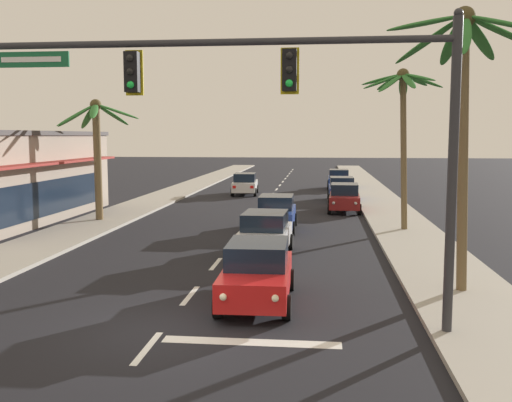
% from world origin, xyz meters
% --- Properties ---
extents(ground_plane, '(220.00, 220.00, 0.00)m').
position_xyz_m(ground_plane, '(0.00, 0.00, 0.00)').
color(ground_plane, black).
extents(sidewalk_right, '(3.20, 110.00, 0.14)m').
position_xyz_m(sidewalk_right, '(7.80, 20.00, 0.07)').
color(sidewalk_right, '#9E998E').
rests_on(sidewalk_right, ground).
extents(sidewalk_left, '(3.20, 110.00, 0.14)m').
position_xyz_m(sidewalk_left, '(-7.80, 20.00, 0.07)').
color(sidewalk_left, '#9E998E').
rests_on(sidewalk_left, ground).
extents(lane_markings, '(4.28, 86.03, 0.01)m').
position_xyz_m(lane_markings, '(0.46, 18.91, 0.00)').
color(lane_markings, silver).
rests_on(lane_markings, ground).
extents(traffic_signal_mast, '(11.01, 0.41, 7.30)m').
position_xyz_m(traffic_signal_mast, '(3.18, 0.26, 5.29)').
color(traffic_signal_mast, '#2D2D33').
rests_on(traffic_signal_mast, ground).
extents(sedan_lead_at_stop_bar, '(2.01, 4.48, 1.68)m').
position_xyz_m(sedan_lead_at_stop_bar, '(2.00, 2.52, 0.85)').
color(sedan_lead_at_stop_bar, red).
rests_on(sedan_lead_at_stop_bar, ground).
extents(sedan_third_in_queue, '(2.06, 4.49, 1.68)m').
position_xyz_m(sedan_third_in_queue, '(1.61, 8.79, 0.85)').
color(sedan_third_in_queue, silver).
rests_on(sedan_third_in_queue, ground).
extents(sedan_fifth_in_queue, '(1.97, 4.46, 1.68)m').
position_xyz_m(sedan_fifth_in_queue, '(1.57, 15.07, 0.85)').
color(sedan_fifth_in_queue, navy).
rests_on(sedan_fifth_in_queue, ground).
extents(sedan_oncoming_far, '(2.14, 4.52, 1.68)m').
position_xyz_m(sedan_oncoming_far, '(-2.12, 31.92, 0.85)').
color(sedan_oncoming_far, silver).
rests_on(sedan_oncoming_far, ground).
extents(sedan_parked_nearest_kerb, '(1.96, 4.46, 1.68)m').
position_xyz_m(sedan_parked_nearest_kerb, '(5.21, 28.33, 0.85)').
color(sedan_parked_nearest_kerb, navy).
rests_on(sedan_parked_nearest_kerb, ground).
extents(sedan_parked_mid_kerb, '(2.07, 4.50, 1.68)m').
position_xyz_m(sedan_parked_mid_kerb, '(5.16, 22.47, 0.85)').
color(sedan_parked_mid_kerb, maroon).
rests_on(sedan_parked_mid_kerb, ground).
extents(sedan_parked_far_kerb, '(2.00, 4.47, 1.68)m').
position_xyz_m(sedan_parked_far_kerb, '(5.29, 37.66, 0.85)').
color(sedan_parked_far_kerb, navy).
rests_on(sedan_parked_far_kerb, ground).
extents(palm_left_second, '(4.48, 4.29, 6.47)m').
position_xyz_m(palm_left_second, '(-8.02, 16.63, 4.49)').
color(palm_left_second, brown).
rests_on(palm_left_second, ground).
extents(palm_right_nearest, '(4.41, 4.02, 8.12)m').
position_xyz_m(palm_right_nearest, '(7.64, 4.02, 6.14)').
color(palm_right_nearest, brown).
rests_on(palm_right_nearest, ground).
extents(palm_right_second, '(3.84, 3.57, 7.69)m').
position_xyz_m(palm_right_second, '(7.47, 15.17, 6.01)').
color(palm_right_second, brown).
rests_on(palm_right_second, ground).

